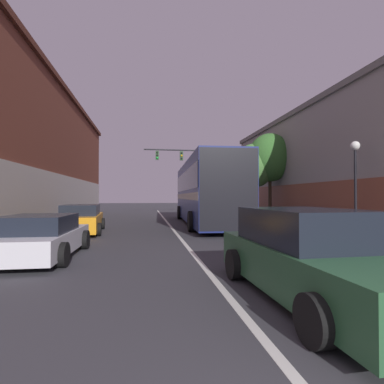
{
  "coord_description": "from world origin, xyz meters",
  "views": [
    {
      "loc": [
        -1.38,
        -0.57,
        1.69
      ],
      "look_at": [
        1.08,
        15.44,
        1.95
      ],
      "focal_mm": 28.0,
      "sensor_mm": 36.0,
      "label": 1
    }
  ],
  "objects_px": {
    "parked_car_left_near": "(40,237)",
    "parked_car_left_mid": "(82,219)",
    "bus": "(205,190)",
    "hatchback_foreground": "(310,256)",
    "street_tree_far": "(270,158)",
    "street_tree_near": "(254,166)",
    "street_lamp": "(355,176)",
    "traffic_signal_gantry": "(202,165)"
  },
  "relations": [
    {
      "from": "bus",
      "to": "street_tree_far",
      "type": "xyz_separation_m",
      "value": [
        4.67,
        0.94,
        2.22
      ]
    },
    {
      "from": "traffic_signal_gantry",
      "to": "street_tree_far",
      "type": "bearing_deg",
      "value": -67.81
    },
    {
      "from": "bus",
      "to": "street_tree_far",
      "type": "relative_size",
      "value": 2.17
    },
    {
      "from": "parked_car_left_near",
      "to": "parked_car_left_mid",
      "type": "height_order",
      "value": "parked_car_left_mid"
    },
    {
      "from": "traffic_signal_gantry",
      "to": "street_tree_near",
      "type": "bearing_deg",
      "value": -73.96
    },
    {
      "from": "hatchback_foreground",
      "to": "parked_car_left_mid",
      "type": "bearing_deg",
      "value": 27.9
    },
    {
      "from": "parked_car_left_near",
      "to": "street_tree_near",
      "type": "bearing_deg",
      "value": -43.27
    },
    {
      "from": "parked_car_left_mid",
      "to": "street_tree_near",
      "type": "xyz_separation_m",
      "value": [
        10.24,
        4.73,
        3.15
      ]
    },
    {
      "from": "parked_car_left_near",
      "to": "parked_car_left_mid",
      "type": "xyz_separation_m",
      "value": [
        -0.11,
        5.86,
        0.06
      ]
    },
    {
      "from": "hatchback_foreground",
      "to": "parked_car_left_mid",
      "type": "xyz_separation_m",
      "value": [
        -5.7,
        10.01,
        -0.06
      ]
    },
    {
      "from": "traffic_signal_gantry",
      "to": "street_lamp",
      "type": "relative_size",
      "value": 2.09
    },
    {
      "from": "parked_car_left_near",
      "to": "street_lamp",
      "type": "distance_m",
      "value": 11.28
    },
    {
      "from": "parked_car_left_mid",
      "to": "street_tree_far",
      "type": "distance_m",
      "value": 12.67
    },
    {
      "from": "street_lamp",
      "to": "hatchback_foreground",
      "type": "bearing_deg",
      "value": -132.2
    },
    {
      "from": "hatchback_foreground",
      "to": "street_tree_far",
      "type": "xyz_separation_m",
      "value": [
        5.55,
        14.5,
        3.63
      ]
    },
    {
      "from": "traffic_signal_gantry",
      "to": "street_tree_near",
      "type": "height_order",
      "value": "traffic_signal_gantry"
    },
    {
      "from": "parked_car_left_near",
      "to": "street_tree_far",
      "type": "xyz_separation_m",
      "value": [
        11.14,
        10.35,
        3.75
      ]
    },
    {
      "from": "bus",
      "to": "traffic_signal_gantry",
      "type": "height_order",
      "value": "traffic_signal_gantry"
    },
    {
      "from": "hatchback_foreground",
      "to": "street_lamp",
      "type": "distance_m",
      "value": 8.21
    },
    {
      "from": "traffic_signal_gantry",
      "to": "hatchback_foreground",
      "type": "bearing_deg",
      "value": -95.98
    },
    {
      "from": "hatchback_foreground",
      "to": "street_tree_far",
      "type": "distance_m",
      "value": 15.95
    },
    {
      "from": "bus",
      "to": "hatchback_foreground",
      "type": "bearing_deg",
      "value": 178.54
    },
    {
      "from": "parked_car_left_near",
      "to": "street_tree_far",
      "type": "height_order",
      "value": "street_tree_far"
    },
    {
      "from": "street_tree_near",
      "to": "street_tree_far",
      "type": "height_order",
      "value": "street_tree_far"
    },
    {
      "from": "parked_car_left_near",
      "to": "hatchback_foreground",
      "type": "bearing_deg",
      "value": -126.18
    },
    {
      "from": "parked_car_left_mid",
      "to": "traffic_signal_gantry",
      "type": "height_order",
      "value": "traffic_signal_gantry"
    },
    {
      "from": "street_lamp",
      "to": "street_tree_near",
      "type": "bearing_deg",
      "value": 95.46
    },
    {
      "from": "street_lamp",
      "to": "street_tree_near",
      "type": "relative_size",
      "value": 0.73
    },
    {
      "from": "traffic_signal_gantry",
      "to": "street_tree_far",
      "type": "height_order",
      "value": "traffic_signal_gantry"
    },
    {
      "from": "street_tree_far",
      "to": "street_tree_near",
      "type": "bearing_deg",
      "value": 166.48
    },
    {
      "from": "traffic_signal_gantry",
      "to": "parked_car_left_near",
      "type": "bearing_deg",
      "value": -113.54
    },
    {
      "from": "parked_car_left_mid",
      "to": "traffic_signal_gantry",
      "type": "relative_size",
      "value": 0.58
    },
    {
      "from": "hatchback_foreground",
      "to": "street_lamp",
      "type": "height_order",
      "value": "street_lamp"
    },
    {
      "from": "parked_car_left_near",
      "to": "traffic_signal_gantry",
      "type": "distance_m",
      "value": 20.28
    },
    {
      "from": "bus",
      "to": "street_tree_far",
      "type": "height_order",
      "value": "street_tree_far"
    },
    {
      "from": "street_lamp",
      "to": "traffic_signal_gantry",
      "type": "bearing_deg",
      "value": 100.45
    },
    {
      "from": "parked_car_left_near",
      "to": "street_tree_near",
      "type": "xyz_separation_m",
      "value": [
        10.12,
        10.59,
        3.2
      ]
    },
    {
      "from": "parked_car_left_mid",
      "to": "parked_car_left_near",
      "type": "bearing_deg",
      "value": 176.45
    },
    {
      "from": "parked_car_left_mid",
      "to": "street_tree_near",
      "type": "bearing_deg",
      "value": -69.82
    },
    {
      "from": "bus",
      "to": "street_tree_near",
      "type": "distance_m",
      "value": 4.19
    },
    {
      "from": "bus",
      "to": "hatchback_foreground",
      "type": "distance_m",
      "value": 13.66
    },
    {
      "from": "bus",
      "to": "parked_car_left_near",
      "type": "xyz_separation_m",
      "value": [
        -6.47,
        -9.41,
        -1.53
      ]
    }
  ]
}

